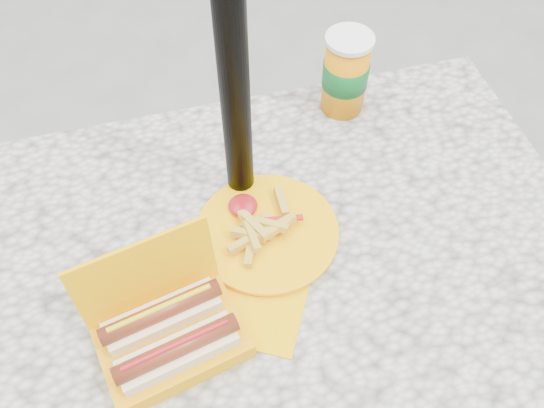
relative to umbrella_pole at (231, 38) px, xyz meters
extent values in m
plane|color=slate|center=(0.00, -0.16, -1.10)|extent=(60.00, 60.00, 0.00)
cube|color=beige|center=(0.00, -0.16, -0.38)|extent=(1.20, 0.80, 0.05)
cylinder|color=black|center=(-0.50, 0.14, -0.75)|extent=(0.07, 0.07, 0.70)
cylinder|color=black|center=(0.50, 0.14, -0.75)|extent=(0.07, 0.07, 0.70)
cylinder|color=black|center=(0.00, 0.00, 0.00)|extent=(0.05, 0.05, 2.20)
cube|color=#FCAE00|center=(-0.18, -0.29, -0.33)|extent=(0.25, 0.19, 0.04)
cube|color=#FCAE00|center=(-0.19, -0.21, -0.24)|extent=(0.22, 0.07, 0.14)
cube|color=beige|center=(-0.17, -0.32, -0.31)|extent=(0.19, 0.09, 0.05)
cylinder|color=brown|center=(-0.17, -0.32, -0.28)|extent=(0.20, 0.07, 0.03)
cylinder|color=maroon|center=(-0.17, -0.32, -0.27)|extent=(0.16, 0.04, 0.01)
cube|color=beige|center=(-0.18, -0.26, -0.31)|extent=(0.19, 0.09, 0.05)
cylinder|color=brown|center=(-0.18, -0.26, -0.28)|extent=(0.20, 0.07, 0.03)
cylinder|color=#D2C30E|center=(-0.18, -0.26, -0.27)|extent=(0.16, 0.04, 0.01)
cube|color=#F1B400|center=(-0.04, -0.22, -0.35)|extent=(0.27, 0.27, 0.00)
cylinder|color=#FCAE00|center=(0.02, -0.12, -0.34)|extent=(0.25, 0.25, 0.01)
cylinder|color=#FCAE00|center=(0.02, -0.12, -0.34)|extent=(0.26, 0.26, 0.01)
cube|color=gold|center=(-0.02, -0.13, -0.31)|extent=(0.06, 0.04, 0.02)
cube|color=gold|center=(-0.03, -0.15, -0.32)|extent=(0.06, 0.03, 0.02)
cube|color=gold|center=(0.03, -0.14, -0.31)|extent=(0.06, 0.04, 0.01)
cube|color=gold|center=(0.03, -0.13, -0.31)|extent=(0.06, 0.05, 0.02)
cube|color=gold|center=(-0.02, -0.11, -0.32)|extent=(0.02, 0.06, 0.01)
cube|color=gold|center=(-0.02, -0.16, -0.32)|extent=(0.04, 0.06, 0.01)
cube|color=gold|center=(-0.01, -0.14, -0.31)|extent=(0.02, 0.06, 0.02)
cube|color=gold|center=(0.03, -0.11, -0.32)|extent=(0.06, 0.02, 0.02)
cube|color=gold|center=(0.06, -0.08, -0.32)|extent=(0.02, 0.06, 0.01)
cube|color=gold|center=(0.00, -0.13, -0.32)|extent=(0.06, 0.05, 0.02)
cube|color=gold|center=(0.01, -0.12, -0.32)|extent=(0.04, 0.06, 0.01)
cube|color=gold|center=(0.00, -0.12, -0.31)|extent=(0.04, 0.06, 0.01)
cube|color=gold|center=(0.01, -0.12, -0.32)|extent=(0.06, 0.05, 0.02)
cube|color=gold|center=(0.04, -0.13, -0.31)|extent=(0.06, 0.03, 0.02)
ellipsoid|color=maroon|center=(-0.01, -0.06, -0.33)|extent=(0.05, 0.05, 0.02)
cube|color=#B4190F|center=(0.03, -0.11, -0.32)|extent=(0.11, 0.03, 0.00)
cylinder|color=orange|center=(0.26, 0.16, -0.26)|extent=(0.09, 0.09, 0.17)
cylinder|color=#0A571E|center=(0.26, 0.16, -0.26)|extent=(0.09, 0.09, 0.06)
cylinder|color=white|center=(0.26, 0.16, -0.17)|extent=(0.10, 0.10, 0.01)
camera|label=1|loc=(-0.12, -0.68, 0.53)|focal=38.00mm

